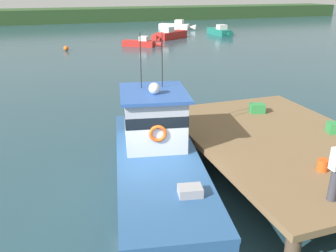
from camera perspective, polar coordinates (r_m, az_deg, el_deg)
ground_plane at (r=11.55m, az=-2.56°, el=-10.54°), size 200.00×200.00×0.00m
dock at (r=13.06m, az=18.01°, el=-2.40°), size 6.00×9.00×1.20m
main_fishing_boat at (r=11.55m, az=-1.87°, el=-4.83°), size 3.99×9.97×4.80m
crate_single_by_cleat at (r=15.33m, az=14.15°, el=2.79°), size 0.71×0.60×0.37m
crate_single_far at (r=14.13m, az=25.44°, el=-0.26°), size 0.72×0.63×0.38m
bait_bucket at (r=11.12m, az=23.63°, el=-5.78°), size 0.32×0.32×0.34m
moored_boat_outer_mooring at (r=40.10m, az=-4.34°, el=13.18°), size 4.17×3.14×1.12m
moored_boat_mid_harbor at (r=56.70m, az=1.41°, el=15.77°), size 5.28×4.42×1.47m
moored_boat_near_channel at (r=46.13m, az=0.24°, el=14.49°), size 5.64×4.32×1.52m
moored_boat_far_right at (r=50.33m, az=8.38°, el=14.81°), size 1.53×5.58×1.41m
mooring_buoy_outer at (r=40.86m, az=-2.63°, el=13.17°), size 0.49×0.49×0.49m
mooring_buoy_channel_marker at (r=38.73m, az=-16.07°, el=11.93°), size 0.50×0.50×0.50m
far_shoreline at (r=71.64m, az=-17.49°, el=16.59°), size 120.00×8.00×2.40m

